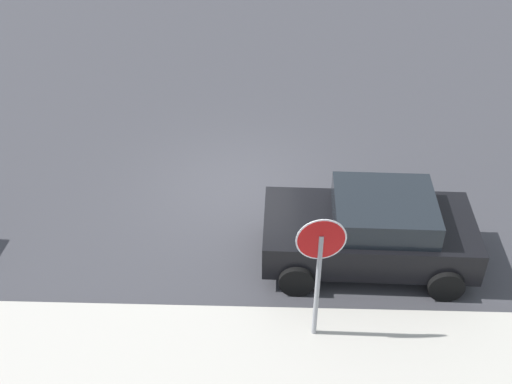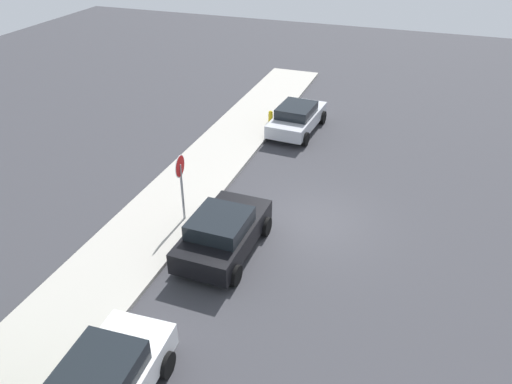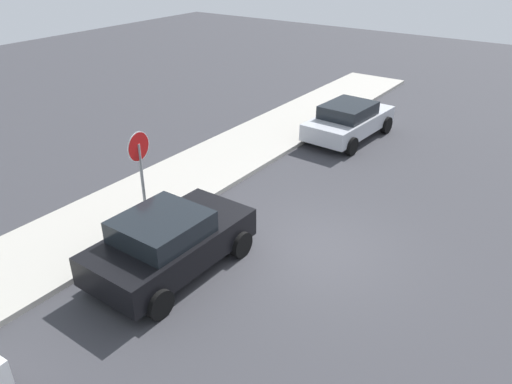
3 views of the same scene
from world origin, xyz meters
The scene contains 6 objects.
ground_plane centered at (0.00, 0.00, 0.00)m, with size 60.00×60.00×0.00m, color #38383D.
sidewalk_curb centered at (0.00, 5.12, 0.07)m, with size 32.00×2.91×0.14m, color #B2ADA3.
stop_sign centered at (-1.48, 4.21, 1.77)m, with size 0.76×0.10×2.58m.
parked_car_black centered at (-2.59, 2.26, 0.76)m, with size 3.91×2.15×1.48m.
parked_car_silver centered at (7.24, 2.62, 0.71)m, with size 4.12×2.16×1.36m.
fire_hydrant centered at (7.63, 4.07, 0.36)m, with size 0.30×0.22×0.72m.
Camera 3 is at (-9.10, -4.66, 6.81)m, focal length 35.00 mm.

